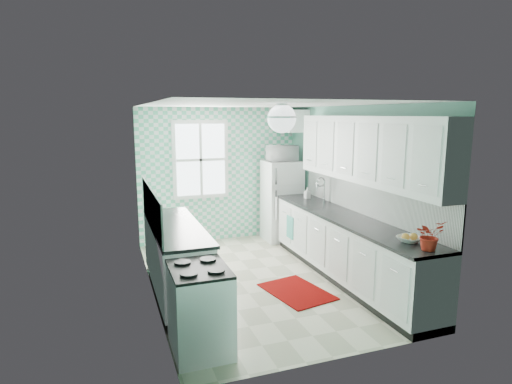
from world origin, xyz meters
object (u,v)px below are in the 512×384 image
object	(u,v)px
stove	(200,308)
potted_plant	(430,235)
ceiling_light	(282,118)
microwave	(282,153)
fruit_bowl	(409,239)
fridge	(282,201)
sink	(313,203)

from	to	relation	value
stove	potted_plant	bearing A→B (deg)	-14.42
potted_plant	ceiling_light	bearing A→B (deg)	134.17
potted_plant	microwave	distance (m)	3.85
fruit_bowl	potted_plant	size ratio (longest dim) A/B	0.80
fridge	stove	bearing A→B (deg)	-124.34
fridge	sink	xyz separation A→B (m)	(0.09, -1.12, 0.17)
ceiling_light	fridge	xyz separation A→B (m)	(1.11, 2.57, -1.57)
ceiling_light	potted_plant	size ratio (longest dim) A/B	1.07
ceiling_light	microwave	size ratio (longest dim) A/B	0.67
microwave	fruit_bowl	bearing A→B (deg)	88.82
stove	microwave	size ratio (longest dim) A/B	1.65
stove	microwave	distance (m)	4.24
microwave	fridge	bearing A→B (deg)	51.86
fridge	potted_plant	bearing A→B (deg)	-88.33
fridge	stove	distance (m)	4.07
fridge	fruit_bowl	size ratio (longest dim) A/B	5.76
stove	potted_plant	distance (m)	2.53
stove	fruit_bowl	world-z (taller)	fruit_bowl
fridge	microwave	distance (m)	0.90
ceiling_light	microwave	bearing A→B (deg)	66.65
ceiling_light	fruit_bowl	world-z (taller)	ceiling_light
ceiling_light	sink	xyz separation A→B (m)	(1.20, 1.46, -1.39)
fruit_bowl	sink	bearing A→B (deg)	89.92
fridge	fruit_bowl	distance (m)	3.50
sink	potted_plant	distance (m)	2.70
ceiling_light	stove	distance (m)	2.35
ceiling_light	stove	world-z (taller)	ceiling_light
sink	microwave	world-z (taller)	microwave
stove	microwave	bearing A→B (deg)	51.90
ceiling_light	fridge	world-z (taller)	ceiling_light
ceiling_light	fruit_bowl	xyz separation A→B (m)	(1.20, -0.93, -1.35)
sink	microwave	bearing A→B (deg)	91.26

